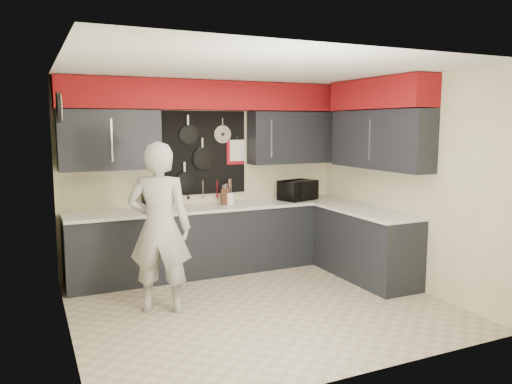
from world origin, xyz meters
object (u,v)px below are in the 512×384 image
coffee_maker (150,197)px  person (160,228)px  microwave (298,190)px  knife_block (225,196)px  utensil_crock (230,199)px

coffee_maker → person: person is taller
coffee_maker → microwave: bearing=-14.3°
knife_block → utensil_crock: bearing=-7.9°
microwave → knife_block: size_ratio=2.31×
coffee_maker → knife_block: bearing=-11.3°
coffee_maker → utensil_crock: bearing=-12.8°
coffee_maker → person: size_ratio=0.18×
knife_block → person: bearing=-123.1°
microwave → utensil_crock: 1.05m
microwave → coffee_maker: size_ratio=1.55×
knife_block → coffee_maker: (-1.05, -0.04, 0.06)m
microwave → knife_block: (-1.12, 0.07, -0.03)m
person → utensil_crock: bearing=-112.2°
microwave → person: size_ratio=0.28×
microwave → coffee_maker: bearing=161.5°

